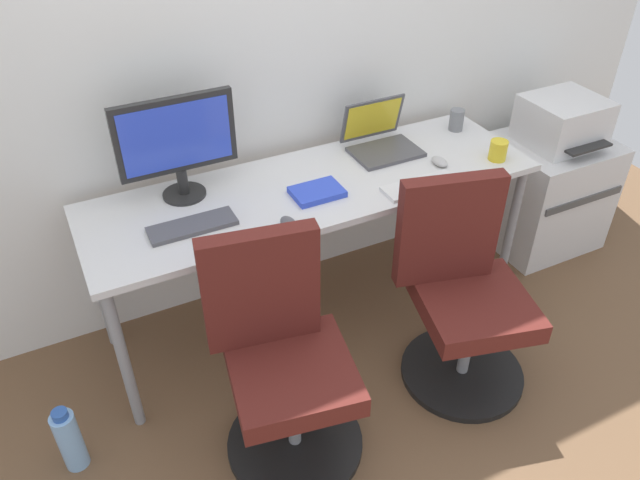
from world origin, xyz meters
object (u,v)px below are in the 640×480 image
at_px(office_chair_right, 463,297).
at_px(printer, 562,121).
at_px(office_chair_left, 283,363).
at_px(side_cabinet, 544,192).
at_px(water_bottle_on_floor, 70,440).
at_px(desktop_monitor, 177,141).
at_px(open_laptop, 380,138).
at_px(coffee_mug, 498,150).

bearing_deg(office_chair_right, printer, 30.15).
xyz_separation_m(office_chair_left, side_cabinet, (1.85, 0.60, -0.11)).
xyz_separation_m(side_cabinet, water_bottle_on_floor, (-2.63, -0.36, -0.16)).
relative_size(desktop_monitor, open_laptop, 1.55).
bearing_deg(office_chair_left, water_bottle_on_floor, 162.83).
height_order(office_chair_right, open_laptop, open_laptop).
relative_size(printer, coffee_mug, 4.35).
relative_size(office_chair_left, side_cabinet, 1.52).
xyz_separation_m(side_cabinet, printer, (0.00, -0.00, 0.43)).
bearing_deg(office_chair_right, open_laptop, 88.56).
distance_m(office_chair_left, office_chair_right, 0.82).
distance_m(water_bottle_on_floor, open_laptop, 1.82).
height_order(office_chair_left, coffee_mug, office_chair_left).
distance_m(printer, open_laptop, 1.03).
bearing_deg(water_bottle_on_floor, printer, 7.73).
relative_size(water_bottle_on_floor, desktop_monitor, 0.65).
height_order(open_laptop, coffee_mug, open_laptop).
bearing_deg(office_chair_left, desktop_monitor, 97.77).
bearing_deg(printer, office_chair_right, -149.85).
distance_m(office_chair_right, coffee_mug, 0.71).
xyz_separation_m(office_chair_left, water_bottle_on_floor, (-0.78, 0.24, -0.28)).
bearing_deg(water_bottle_on_floor, office_chair_left, -17.17).
xyz_separation_m(office_chair_right, printer, (1.03, 0.60, 0.31)).
relative_size(desktop_monitor, coffee_mug, 5.22).
xyz_separation_m(office_chair_right, open_laptop, (0.02, 0.74, 0.39)).
xyz_separation_m(side_cabinet, open_laptop, (-1.01, 0.14, 0.50)).
bearing_deg(coffee_mug, office_chair_right, -137.21).
height_order(printer, desktop_monitor, desktop_monitor).
xyz_separation_m(printer, water_bottle_on_floor, (-2.63, -0.36, -0.59)).
height_order(desktop_monitor, coffee_mug, desktop_monitor).
height_order(office_chair_right, side_cabinet, office_chair_right).
bearing_deg(water_bottle_on_floor, open_laptop, 17.01).
relative_size(water_bottle_on_floor, coffee_mug, 3.37).
bearing_deg(coffee_mug, office_chair_left, -161.96).
distance_m(side_cabinet, coffee_mug, 0.79).
xyz_separation_m(water_bottle_on_floor, desktop_monitor, (0.68, 0.51, 0.86)).
relative_size(office_chair_right, side_cabinet, 1.52).
bearing_deg(side_cabinet, coffee_mug, -162.18).
distance_m(printer, coffee_mug, 0.62).
xyz_separation_m(open_laptop, coffee_mug, (0.43, -0.33, -0.01)).
relative_size(office_chair_right, printer, 2.35).
distance_m(office_chair_right, side_cabinet, 1.20).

